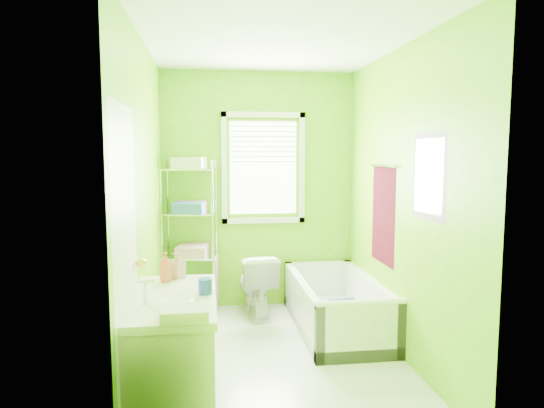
{
  "coord_description": "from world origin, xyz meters",
  "views": [
    {
      "loc": [
        -0.55,
        -3.88,
        1.72
      ],
      "look_at": [
        -0.01,
        0.25,
        1.28
      ],
      "focal_mm": 32.0,
      "sensor_mm": 36.0,
      "label": 1
    }
  ],
  "objects": [
    {
      "name": "ground",
      "position": [
        0.0,
        0.0,
        0.0
      ],
      "size": [
        2.9,
        2.9,
        0.0
      ],
      "primitive_type": "plane",
      "color": "silver",
      "rests_on": "ground"
    },
    {
      "name": "room_envelope",
      "position": [
        0.0,
        0.0,
        1.55
      ],
      "size": [
        2.14,
        2.94,
        2.62
      ],
      "color": "#62B008",
      "rests_on": "ground"
    },
    {
      "name": "window",
      "position": [
        0.05,
        1.42,
        1.61
      ],
      "size": [
        0.92,
        0.05,
        1.22
      ],
      "color": "white",
      "rests_on": "ground"
    },
    {
      "name": "door",
      "position": [
        -1.04,
        -1.0,
        1.0
      ],
      "size": [
        0.09,
        0.8,
        2.0
      ],
      "color": "white",
      "rests_on": "ground"
    },
    {
      "name": "right_wall_decor",
      "position": [
        1.04,
        -0.02,
        1.32
      ],
      "size": [
        0.04,
        1.48,
        1.17
      ],
      "color": "#4A0815",
      "rests_on": "ground"
    },
    {
      "name": "bathtub",
      "position": [
        0.67,
        0.58,
        0.17
      ],
      "size": [
        0.76,
        1.63,
        0.53
      ],
      "color": "white",
      "rests_on": "ground"
    },
    {
      "name": "toilet",
      "position": [
        -0.07,
        1.09,
        0.34
      ],
      "size": [
        0.44,
        0.69,
        0.67
      ],
      "primitive_type": "imported",
      "rotation": [
        0.0,
        0.0,
        3.25
      ],
      "color": "white",
      "rests_on": "ground"
    },
    {
      "name": "vanity",
      "position": [
        -0.79,
        -0.81,
        0.43
      ],
      "size": [
        0.55,
        1.08,
        1.02
      ],
      "color": "white",
      "rests_on": "ground"
    },
    {
      "name": "wire_shelf_unit",
      "position": [
        -0.73,
        1.27,
        1.02
      ],
      "size": [
        0.6,
        0.48,
        1.67
      ],
      "color": "silver",
      "rests_on": "ground"
    }
  ]
}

